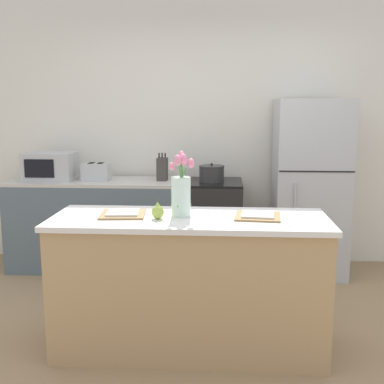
# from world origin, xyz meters

# --- Properties ---
(ground_plane) EXTENTS (10.00, 10.00, 0.00)m
(ground_plane) POSITION_xyz_m (0.00, 0.00, 0.00)
(ground_plane) COLOR #997A56
(back_wall) EXTENTS (5.20, 0.08, 2.70)m
(back_wall) POSITION_xyz_m (0.00, 2.00, 1.35)
(back_wall) COLOR silver
(back_wall) RESTS_ON ground_plane
(kitchen_island) EXTENTS (1.80, 0.66, 0.91)m
(kitchen_island) POSITION_xyz_m (0.00, 0.00, 0.46)
(kitchen_island) COLOR tan
(kitchen_island) RESTS_ON ground_plane
(back_counter) EXTENTS (1.68, 0.60, 0.90)m
(back_counter) POSITION_xyz_m (-1.06, 1.60, 0.45)
(back_counter) COLOR slate
(back_counter) RESTS_ON ground_plane
(stove_range) EXTENTS (0.60, 0.61, 0.90)m
(stove_range) POSITION_xyz_m (0.10, 1.60, 0.45)
(stove_range) COLOR black
(stove_range) RESTS_ON ground_plane
(refrigerator) EXTENTS (0.68, 0.67, 1.69)m
(refrigerator) POSITION_xyz_m (1.05, 1.60, 0.84)
(refrigerator) COLOR #B7BABC
(refrigerator) RESTS_ON ground_plane
(flower_vase) EXTENTS (0.16, 0.16, 0.42)m
(flower_vase) POSITION_xyz_m (-0.06, 0.02, 1.08)
(flower_vase) COLOR silver
(flower_vase) RESTS_ON kitchen_island
(pear_figurine) EXTENTS (0.08, 0.08, 0.13)m
(pear_figurine) POSITION_xyz_m (-0.20, -0.07, 0.96)
(pear_figurine) COLOR #9EBC47
(pear_figurine) RESTS_ON kitchen_island
(plate_setting_left) EXTENTS (0.31, 0.31, 0.02)m
(plate_setting_left) POSITION_xyz_m (-0.44, 0.03, 0.92)
(plate_setting_left) COLOR olive
(plate_setting_left) RESTS_ON kitchen_island
(plate_setting_right) EXTENTS (0.31, 0.31, 0.02)m
(plate_setting_right) POSITION_xyz_m (0.44, 0.03, 0.92)
(plate_setting_right) COLOR olive
(plate_setting_right) RESTS_ON kitchen_island
(toaster) EXTENTS (0.28, 0.18, 0.17)m
(toaster) POSITION_xyz_m (-1.03, 1.59, 0.98)
(toaster) COLOR #B7BABC
(toaster) RESTS_ON back_counter
(cooking_pot) EXTENTS (0.25, 0.25, 0.18)m
(cooking_pot) POSITION_xyz_m (0.10, 1.59, 0.98)
(cooking_pot) COLOR #2D2D2D
(cooking_pot) RESTS_ON stove_range
(microwave) EXTENTS (0.48, 0.37, 0.27)m
(microwave) POSITION_xyz_m (-1.50, 1.60, 1.03)
(microwave) COLOR #B7BABC
(microwave) RESTS_ON back_counter
(knife_block) EXTENTS (0.10, 0.14, 0.27)m
(knife_block) POSITION_xyz_m (-0.38, 1.63, 1.01)
(knife_block) COLOR #3D3833
(knife_block) RESTS_ON back_counter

